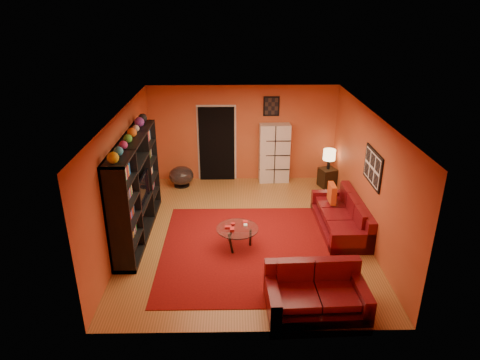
{
  "coord_description": "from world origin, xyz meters",
  "views": [
    {
      "loc": [
        -0.26,
        -8.05,
        4.66
      ],
      "look_at": [
        -0.12,
        0.1,
        1.18
      ],
      "focal_mm": 32.0,
      "sensor_mm": 36.0,
      "label": 1
    }
  ],
  "objects_px": {
    "table_lamp": "(329,155)",
    "sofa": "(344,217)",
    "side_table": "(327,177)",
    "tv": "(139,190)",
    "bowl_chair": "(181,176)",
    "coffee_table": "(237,230)",
    "entertainment_unit": "(136,188)",
    "loveseat": "(315,291)",
    "storage_cabinet": "(274,153)"
  },
  "relations": [
    {
      "from": "entertainment_unit",
      "to": "side_table",
      "type": "height_order",
      "value": "entertainment_unit"
    },
    {
      "from": "entertainment_unit",
      "to": "side_table",
      "type": "xyz_separation_m",
      "value": [
        4.53,
        2.41,
        -0.8
      ]
    },
    {
      "from": "sofa",
      "to": "coffee_table",
      "type": "bearing_deg",
      "value": -163.87
    },
    {
      "from": "entertainment_unit",
      "to": "storage_cabinet",
      "type": "height_order",
      "value": "entertainment_unit"
    },
    {
      "from": "table_lamp",
      "to": "tv",
      "type": "bearing_deg",
      "value": -152.01
    },
    {
      "from": "entertainment_unit",
      "to": "sofa",
      "type": "xyz_separation_m",
      "value": [
        4.41,
        0.12,
        -0.76
      ]
    },
    {
      "from": "entertainment_unit",
      "to": "table_lamp",
      "type": "xyz_separation_m",
      "value": [
        4.53,
        2.41,
        -0.17
      ]
    },
    {
      "from": "loveseat",
      "to": "side_table",
      "type": "relative_size",
      "value": 3.27
    },
    {
      "from": "tv",
      "to": "storage_cabinet",
      "type": "bearing_deg",
      "value": -48.02
    },
    {
      "from": "bowl_chair",
      "to": "storage_cabinet",
      "type": "bearing_deg",
      "value": 6.85
    },
    {
      "from": "sofa",
      "to": "storage_cabinet",
      "type": "height_order",
      "value": "storage_cabinet"
    },
    {
      "from": "entertainment_unit",
      "to": "loveseat",
      "type": "height_order",
      "value": "entertainment_unit"
    },
    {
      "from": "entertainment_unit",
      "to": "storage_cabinet",
      "type": "xyz_separation_m",
      "value": [
        3.12,
        2.8,
        -0.24
      ]
    },
    {
      "from": "loveseat",
      "to": "table_lamp",
      "type": "distance_m",
      "value": 5.01
    },
    {
      "from": "table_lamp",
      "to": "storage_cabinet",
      "type": "bearing_deg",
      "value": 164.58
    },
    {
      "from": "sofa",
      "to": "side_table",
      "type": "relative_size",
      "value": 4.28
    },
    {
      "from": "tv",
      "to": "storage_cabinet",
      "type": "distance_m",
      "value": 4.14
    },
    {
      "from": "tv",
      "to": "loveseat",
      "type": "height_order",
      "value": "tv"
    },
    {
      "from": "sofa",
      "to": "side_table",
      "type": "xyz_separation_m",
      "value": [
        0.11,
        2.3,
        -0.04
      ]
    },
    {
      "from": "side_table",
      "to": "coffee_table",
      "type": "bearing_deg",
      "value": -129.04
    },
    {
      "from": "table_lamp",
      "to": "sofa",
      "type": "bearing_deg",
      "value": -92.84
    },
    {
      "from": "coffee_table",
      "to": "side_table",
      "type": "xyz_separation_m",
      "value": [
        2.44,
        3.01,
        -0.13
      ]
    },
    {
      "from": "loveseat",
      "to": "table_lamp",
      "type": "xyz_separation_m",
      "value": [
        1.19,
        4.83,
        0.6
      ]
    },
    {
      "from": "coffee_table",
      "to": "tv",
      "type": "bearing_deg",
      "value": 162.89
    },
    {
      "from": "bowl_chair",
      "to": "sofa",
      "type": "bearing_deg",
      "value": -32.22
    },
    {
      "from": "table_lamp",
      "to": "coffee_table",
      "type": "bearing_deg",
      "value": -129.04
    },
    {
      "from": "sofa",
      "to": "bowl_chair",
      "type": "distance_m",
      "value": 4.47
    },
    {
      "from": "bowl_chair",
      "to": "table_lamp",
      "type": "bearing_deg",
      "value": -1.27
    },
    {
      "from": "entertainment_unit",
      "to": "tv",
      "type": "height_order",
      "value": "entertainment_unit"
    },
    {
      "from": "tv",
      "to": "bowl_chair",
      "type": "height_order",
      "value": "tv"
    },
    {
      "from": "storage_cabinet",
      "to": "tv",
      "type": "bearing_deg",
      "value": -140.38
    },
    {
      "from": "coffee_table",
      "to": "bowl_chair",
      "type": "xyz_separation_m",
      "value": [
        -1.46,
        3.09,
        -0.09
      ]
    },
    {
      "from": "coffee_table",
      "to": "bowl_chair",
      "type": "relative_size",
      "value": 1.29
    },
    {
      "from": "storage_cabinet",
      "to": "table_lamp",
      "type": "bearing_deg",
      "value": -17.78
    },
    {
      "from": "sofa",
      "to": "coffee_table",
      "type": "xyz_separation_m",
      "value": [
        -2.32,
        -0.71,
        0.1
      ]
    },
    {
      "from": "sofa",
      "to": "loveseat",
      "type": "relative_size",
      "value": 1.31
    },
    {
      "from": "tv",
      "to": "side_table",
      "type": "height_order",
      "value": "tv"
    },
    {
      "from": "loveseat",
      "to": "bowl_chair",
      "type": "xyz_separation_m",
      "value": [
        -2.7,
        4.91,
        0.01
      ]
    },
    {
      "from": "tv",
      "to": "sofa",
      "type": "distance_m",
      "value": 4.42
    },
    {
      "from": "entertainment_unit",
      "to": "table_lamp",
      "type": "bearing_deg",
      "value": 28.07
    },
    {
      "from": "side_table",
      "to": "sofa",
      "type": "bearing_deg",
      "value": -92.84
    },
    {
      "from": "table_lamp",
      "to": "loveseat",
      "type": "bearing_deg",
      "value": -103.9
    },
    {
      "from": "side_table",
      "to": "entertainment_unit",
      "type": "bearing_deg",
      "value": -151.93
    },
    {
      "from": "sofa",
      "to": "storage_cabinet",
      "type": "distance_m",
      "value": 3.02
    },
    {
      "from": "side_table",
      "to": "table_lamp",
      "type": "distance_m",
      "value": 0.63
    },
    {
      "from": "entertainment_unit",
      "to": "side_table",
      "type": "distance_m",
      "value": 5.19
    },
    {
      "from": "side_table",
      "to": "table_lamp",
      "type": "bearing_deg",
      "value": -90.0
    },
    {
      "from": "coffee_table",
      "to": "bowl_chair",
      "type": "height_order",
      "value": "bowl_chair"
    },
    {
      "from": "storage_cabinet",
      "to": "table_lamp",
      "type": "relative_size",
      "value": 3.02
    },
    {
      "from": "side_table",
      "to": "table_lamp",
      "type": "height_order",
      "value": "table_lamp"
    }
  ]
}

